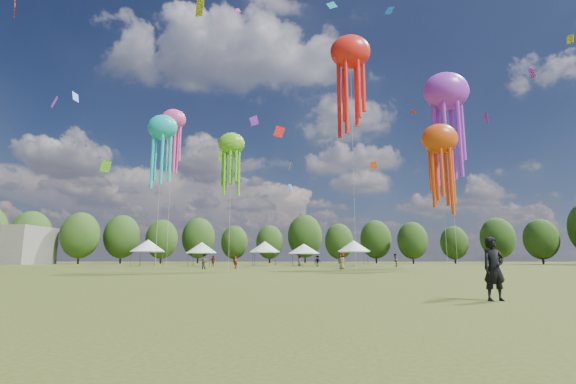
{
  "coord_description": "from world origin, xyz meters",
  "views": [
    {
      "loc": [
        1.85,
        -14.08,
        1.2
      ],
      "look_at": [
        1.42,
        15.0,
        6.0
      ],
      "focal_mm": 25.24,
      "sensor_mm": 36.0,
      "label": 1
    }
  ],
  "objects": [
    {
      "name": "ground",
      "position": [
        0.0,
        0.0,
        0.0
      ],
      "size": [
        300.0,
        300.0,
        0.0
      ],
      "primitive_type": "plane",
      "color": "#384416",
      "rests_on": "ground"
    },
    {
      "name": "spectator_near",
      "position": [
        -8.46,
        32.77,
        0.86
      ],
      "size": [
        1.06,
        1.02,
        1.73
      ],
      "primitive_type": "imported",
      "rotation": [
        0.0,
        0.0,
        2.54
      ],
      "color": "gray",
      "rests_on": "ground"
    },
    {
      "name": "small_kites",
      "position": [
        -2.0,
        39.87,
        29.22
      ],
      "size": [
        69.28,
        63.84,
        44.53
      ],
      "color": "#17BDC3",
      "rests_on": "ground"
    },
    {
      "name": "spectators_far",
      "position": [
        5.79,
        44.57,
        0.87
      ],
      "size": [
        28.75,
        22.5,
        1.91
      ],
      "color": "gray",
      "rests_on": "ground"
    },
    {
      "name": "observer_main",
      "position": [
        7.66,
        -2.05,
        0.92
      ],
      "size": [
        0.72,
        0.53,
        1.83
      ],
      "primitive_type": "imported",
      "rotation": [
        0.0,
        0.0,
        0.15
      ],
      "color": "black",
      "rests_on": "ground"
    },
    {
      "name": "festival_tents",
      "position": [
        -3.77,
        54.99,
        3.16
      ],
      "size": [
        40.03,
        10.99,
        4.39
      ],
      "color": "#47474C",
      "rests_on": "ground"
    },
    {
      "name": "treeline",
      "position": [
        -3.87,
        62.51,
        6.54
      ],
      "size": [
        201.57,
        95.24,
        13.43
      ],
      "color": "#38281C",
      "rests_on": "ground"
    },
    {
      "name": "show_kites",
      "position": [
        10.82,
        36.68,
        19.81
      ],
      "size": [
        45.69,
        22.1,
        28.33
      ],
      "color": "#17BDC3",
      "rests_on": "ground"
    }
  ]
}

